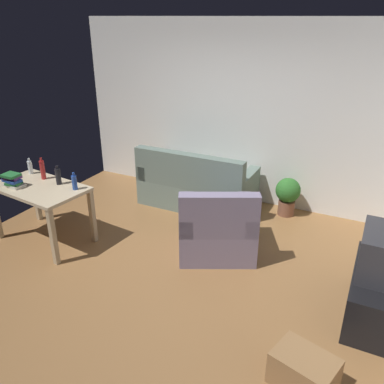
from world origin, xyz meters
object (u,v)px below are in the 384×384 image
tv_stand (374,294)px  bottle_blue (74,182)px  armchair (217,230)px  book_stack (13,180)px  bottle_dark (58,176)px  desk (40,194)px  bottle_clear (30,167)px  storage_box (304,371)px  tv (384,254)px  potted_plant (288,194)px  bottle_red (43,170)px  couch (196,187)px

tv_stand → bottle_blue: 3.52m
armchair → bottle_blue: size_ratio=5.37×
book_stack → bottle_dark: bearing=35.0°
desk → bottle_clear: bottle_clear is taller
storage_box → bottle_dark: 3.54m
tv → bottle_dark: size_ratio=2.43×
desk → bottle_clear: bearing=153.4°
storage_box → bottle_clear: bottle_clear is taller
desk → storage_box: 3.63m
potted_plant → bottle_blue: bottle_blue is taller
tv_stand → bottle_blue: bottle_blue is taller
bottle_dark → book_stack: 0.55m
bottle_blue → book_stack: bottle_blue is taller
bottle_red → book_stack: bottle_red is taller
armchair → book_stack: bearing=-6.9°
desk → bottle_dark: 0.33m
tv_stand → armchair: size_ratio=0.93×
couch → desk: bearing=53.9°
bottle_clear → bottle_blue: bearing=-9.3°
desk → storage_box: bearing=-6.2°
tv_stand → tv: 0.46m
book_stack → armchair: bearing=19.3°
bottle_dark → bottle_red: bearing=171.2°
desk → storage_box: desk is taller
couch → book_stack: (-1.58, -1.95, 0.54)m
armchair → bottle_dark: bearing=-11.0°
tv → bottle_clear: size_ratio=2.77×
desk → armchair: armchair is taller
book_stack → storage_box: bearing=-9.7°
tv → bottle_red: 4.07m
book_stack → couch: bearing=50.9°
tv → armchair: bearing=79.2°
desk → bottle_dark: bearing=49.6°
tv_stand → book_stack: size_ratio=4.19×
potted_plant → tv: bearing=-53.8°
bottle_blue → potted_plant: bearing=42.4°
tv_stand → bottle_dark: bearing=92.8°
couch → book_stack: size_ratio=6.49×
potted_plant → armchair: (-0.51, -1.42, -0.01)m
tv → potted_plant: 2.22m
tv_stand → armchair: bearing=79.2°
storage_box → armchair: bearing=132.9°
tv_stand → storage_box: size_ratio=2.29×
bottle_clear → bottle_dark: bottle_dark is taller
couch → armchair: (0.82, -1.11, 0.01)m
desk → storage_box: size_ratio=2.65×
couch → potted_plant: 1.37m
bottle_clear → bottle_blue: bottle_blue is taller
bottle_red → book_stack: (-0.14, -0.36, -0.04)m
couch → bottle_red: bearing=47.8°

